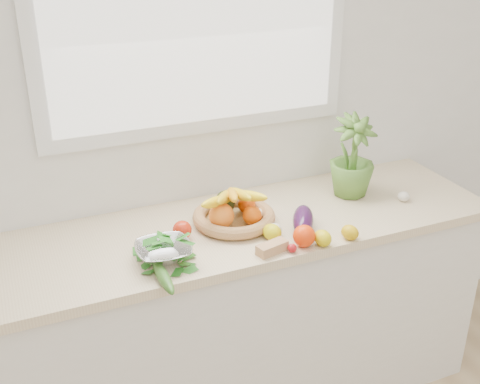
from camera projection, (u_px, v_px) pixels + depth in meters
name	position (u px, v px, depth m)	size (l,w,h in m)	color
back_wall	(198.00, 97.00, 2.45)	(4.50, 0.02, 2.70)	white
counter_cabinet	(228.00, 322.00, 2.59)	(2.20, 0.58, 0.86)	silver
countertop	(227.00, 231.00, 2.40)	(2.24, 0.62, 0.04)	beige
orange_loose	(304.00, 236.00, 2.23)	(0.08, 0.08, 0.08)	#F23707
lemon_a	(350.00, 232.00, 2.28)	(0.06, 0.07, 0.06)	#CFA00B
lemon_b	(323.00, 238.00, 2.24)	(0.06, 0.08, 0.06)	#D7C20B
lemon_c	(272.00, 232.00, 2.28)	(0.06, 0.08, 0.06)	#CEC40B
apple	(182.00, 230.00, 2.29)	(0.07, 0.07, 0.07)	red
ginger	(272.00, 248.00, 2.20)	(0.12, 0.05, 0.04)	tan
garlic_a	(404.00, 196.00, 2.59)	(0.05, 0.05, 0.04)	silver
garlic_b	(258.00, 214.00, 2.44)	(0.05, 0.05, 0.04)	white
garlic_c	(274.00, 229.00, 2.32)	(0.06, 0.06, 0.05)	white
eggplant	(303.00, 220.00, 2.34)	(0.08, 0.21, 0.09)	#2D0E33
cucumber	(163.00, 277.00, 2.03)	(0.04, 0.22, 0.04)	#2B5619
radish	(292.00, 248.00, 2.20)	(0.03, 0.03, 0.03)	#B4161A
potted_herb	(352.00, 156.00, 2.58)	(0.20, 0.20, 0.35)	#4F7E2D
fruit_basket	(233.00, 212.00, 2.39)	(0.41, 0.41, 0.18)	tan
colander_with_spinach	(163.00, 247.00, 2.13)	(0.21, 0.21, 0.11)	silver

